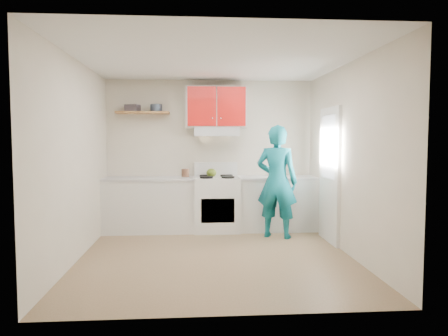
{
  "coord_description": "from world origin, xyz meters",
  "views": [
    {
      "loc": [
        -0.29,
        -5.5,
        1.57
      ],
      "look_at": [
        0.15,
        0.55,
        1.15
      ],
      "focal_mm": 33.51,
      "sensor_mm": 36.0,
      "label": 1
    }
  ],
  "objects": [
    {
      "name": "left_wall",
      "position": [
        -1.8,
        0.0,
        1.3
      ],
      "size": [
        0.04,
        3.8,
        2.6
      ],
      "primitive_type": "cube",
      "color": "beige",
      "rests_on": "floor"
    },
    {
      "name": "range_hood",
      "position": [
        0.1,
        1.68,
        1.7
      ],
      "size": [
        0.76,
        0.44,
        0.15
      ],
      "primitive_type": "cube",
      "color": "silver",
      "rests_on": "back_wall"
    },
    {
      "name": "upper_cabinets",
      "position": [
        0.1,
        1.73,
        2.12
      ],
      "size": [
        1.02,
        0.33,
        0.7
      ],
      "primitive_type": "cube",
      "color": "red",
      "rests_on": "back_wall"
    },
    {
      "name": "person",
      "position": [
        1.03,
        1.02,
        0.9
      ],
      "size": [
        0.77,
        0.66,
        1.79
      ],
      "primitive_type": "imported",
      "rotation": [
        0.0,
        0.0,
        2.72
      ],
      "color": "#0D6E7D",
      "rests_on": "floor"
    },
    {
      "name": "kettle",
      "position": [
        0.01,
        1.61,
        0.99
      ],
      "size": [
        0.22,
        0.22,
        0.15
      ],
      "primitive_type": "ellipsoid",
      "rotation": [
        0.0,
        0.0,
        -0.33
      ],
      "color": "#5B6F1F",
      "rests_on": "stove"
    },
    {
      "name": "tin",
      "position": [
        -0.93,
        1.78,
        2.1
      ],
      "size": [
        0.23,
        0.23,
        0.13
      ],
      "primitive_type": "cylinder",
      "rotation": [
        0.0,
        0.0,
        0.1
      ],
      "color": "#333D4C",
      "rests_on": "shelf"
    },
    {
      "name": "floor",
      "position": [
        0.0,
        0.0,
        0.0
      ],
      "size": [
        3.8,
        3.8,
        0.0
      ],
      "primitive_type": "plane",
      "color": "brown",
      "rests_on": "ground"
    },
    {
      "name": "door_glass",
      "position": [
        1.75,
        0.7,
        1.45
      ],
      "size": [
        0.01,
        0.55,
        0.95
      ],
      "primitive_type": "cube",
      "color": "white",
      "rests_on": "door"
    },
    {
      "name": "front_wall",
      "position": [
        0.0,
        -1.9,
        1.3
      ],
      "size": [
        3.6,
        0.04,
        2.6
      ],
      "primitive_type": "cube",
      "color": "beige",
      "rests_on": "floor"
    },
    {
      "name": "crock",
      "position": [
        -0.43,
        1.68,
        0.98
      ],
      "size": [
        0.18,
        0.18,
        0.16
      ],
      "primitive_type": "cylinder",
      "rotation": [
        0.0,
        0.0,
        -0.44
      ],
      "color": "brown",
      "rests_on": "counter_left"
    },
    {
      "name": "ceiling",
      "position": [
        0.0,
        0.0,
        2.6
      ],
      "size": [
        3.6,
        3.8,
        0.04
      ],
      "primitive_type": "cube",
      "color": "white",
      "rests_on": "floor"
    },
    {
      "name": "books",
      "position": [
        -1.33,
        1.78,
        2.1
      ],
      "size": [
        0.27,
        0.23,
        0.12
      ],
      "primitive_type": "cube",
      "rotation": [
        0.0,
        0.0,
        -0.34
      ],
      "color": "#433B42",
      "rests_on": "shelf"
    },
    {
      "name": "right_wall",
      "position": [
        1.8,
        0.0,
        1.3
      ],
      "size": [
        0.04,
        3.8,
        2.6
      ],
      "primitive_type": "cube",
      "color": "beige",
      "rests_on": "floor"
    },
    {
      "name": "stove",
      "position": [
        0.1,
        1.57,
        0.46
      ],
      "size": [
        0.76,
        0.65,
        0.92
      ],
      "primitive_type": "cube",
      "color": "white",
      "rests_on": "floor"
    },
    {
      "name": "shelf",
      "position": [
        -1.15,
        1.75,
        2.02
      ],
      "size": [
        0.9,
        0.3,
        0.04
      ],
      "primitive_type": "cube",
      "color": "brown",
      "rests_on": "back_wall"
    },
    {
      "name": "silicone_mat",
      "position": [
        1.52,
        1.55,
        0.9
      ],
      "size": [
        0.35,
        0.3,
        0.01
      ],
      "primitive_type": "cube",
      "rotation": [
        0.0,
        0.0,
        -0.17
      ],
      "color": "red",
      "rests_on": "counter_right"
    },
    {
      "name": "door",
      "position": [
        1.78,
        0.7,
        1.02
      ],
      "size": [
        0.05,
        0.85,
        2.05
      ],
      "primitive_type": "cube",
      "color": "white",
      "rests_on": "floor"
    },
    {
      "name": "back_wall",
      "position": [
        0.0,
        1.9,
        1.3
      ],
      "size": [
        3.6,
        0.04,
        2.6
      ],
      "primitive_type": "cube",
      "color": "beige",
      "rests_on": "floor"
    },
    {
      "name": "counter_left",
      "position": [
        -1.04,
        1.6,
        0.45
      ],
      "size": [
        1.52,
        0.6,
        0.9
      ],
      "primitive_type": "cube",
      "color": "silver",
      "rests_on": "floor"
    },
    {
      "name": "cutting_board",
      "position": [
        0.78,
        1.49,
        0.91
      ],
      "size": [
        0.34,
        0.27,
        0.02
      ],
      "primitive_type": "cube",
      "rotation": [
        0.0,
        0.0,
        -0.18
      ],
      "color": "olive",
      "rests_on": "counter_right"
    },
    {
      "name": "counter_right",
      "position": [
        1.14,
        1.6,
        0.45
      ],
      "size": [
        1.32,
        0.6,
        0.9
      ],
      "primitive_type": "cube",
      "color": "silver",
      "rests_on": "floor"
    }
  ]
}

